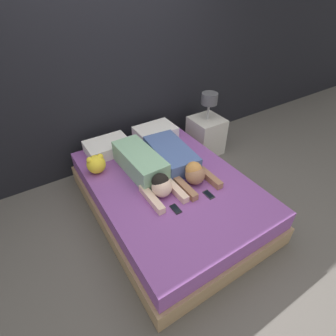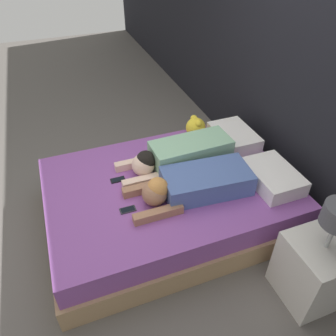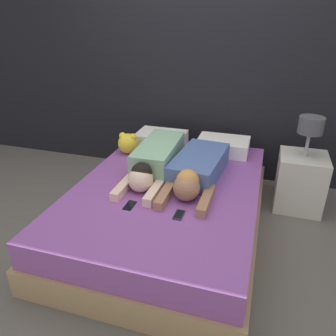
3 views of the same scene
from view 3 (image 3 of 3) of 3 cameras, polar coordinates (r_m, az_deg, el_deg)
name	(u,v)px [view 3 (image 3 of 3)]	position (r m, az deg, el deg)	size (l,w,h in m)	color
ground_plane	(168,227)	(2.94, 0.00, -10.18)	(12.00, 12.00, 0.00)	#5B5651
wall_back	(203,56)	(3.58, 6.04, 18.80)	(12.00, 0.06, 2.60)	black
bed	(168,207)	(2.82, 0.00, -6.73)	(1.52, 2.12, 0.43)	tan
pillow_head_left	(161,139)	(3.48, -1.18, 5.09)	(0.51, 0.36, 0.14)	white
pillow_head_right	(223,146)	(3.35, 9.56, 3.86)	(0.51, 0.36, 0.14)	white
person_left	(155,161)	(2.86, -2.30, 1.25)	(0.33, 1.03, 0.24)	#8CBF99
person_right	(196,170)	(2.74, 4.95, -0.36)	(0.43, 1.04, 0.23)	#4C66A5
cell_phone_left	(130,205)	(2.44, -6.67, -6.46)	(0.06, 0.12, 0.01)	black
cell_phone_right	(179,215)	(2.32, 1.92, -8.14)	(0.06, 0.12, 0.01)	#2D2D33
plush_toy	(128,143)	(3.29, -6.97, 4.35)	(0.20, 0.20, 0.21)	yellow
nightstand	(301,178)	(3.31, 22.09, -1.65)	(0.42, 0.42, 0.90)	beige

